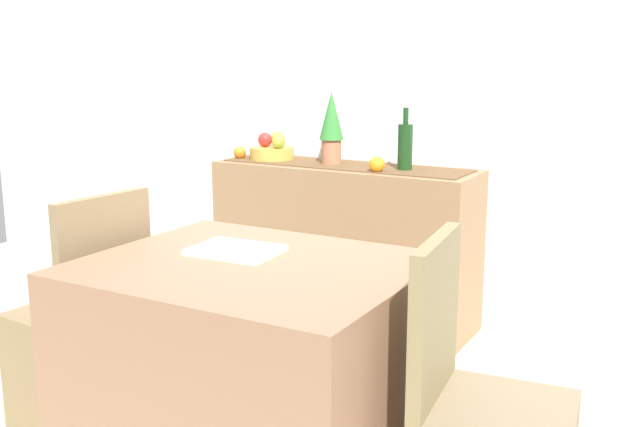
{
  "coord_description": "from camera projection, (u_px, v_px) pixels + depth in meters",
  "views": [
    {
      "loc": [
        1.49,
        -2.39,
        1.37
      ],
      "look_at": [
        -0.04,
        0.35,
        0.7
      ],
      "focal_mm": 41.48,
      "sensor_mm": 36.0,
      "label": 1
    }
  ],
  "objects": [
    {
      "name": "table_runner",
      "position": [
        345.0,
        165.0,
        3.76
      ],
      "size": [
        1.29,
        0.32,
        0.01
      ],
      "primitive_type": "cube",
      "color": "brown",
      "rests_on": "sideboard_console"
    },
    {
      "name": "ground_plane",
      "position": [
        288.0,
        398.0,
        3.04
      ],
      "size": [
        6.4,
        6.4,
        0.02
      ],
      "primitive_type": "cube",
      "color": "beige",
      "rests_on": "ground"
    },
    {
      "name": "dining_table",
      "position": [
        253.0,
        374.0,
        2.37
      ],
      "size": [
        1.02,
        0.84,
        0.74
      ],
      "primitive_type": "cube",
      "color": "#956B4E",
      "rests_on": "ground"
    },
    {
      "name": "orange_loose_near_bowl",
      "position": [
        240.0,
        153.0,
        4.0
      ],
      "size": [
        0.07,
        0.07,
        0.07
      ],
      "primitive_type": "sphere",
      "color": "orange",
      "rests_on": "sideboard_console"
    },
    {
      "name": "orange_loose_mid",
      "position": [
        377.0,
        165.0,
        3.54
      ],
      "size": [
        0.08,
        0.08,
        0.08
      ],
      "primitive_type": "sphere",
      "color": "orange",
      "rests_on": "sideboard_console"
    },
    {
      "name": "room_wall_rear",
      "position": [
        407.0,
        60.0,
        3.77
      ],
      "size": [
        6.4,
        0.06,
        2.7
      ],
      "primitive_type": "cube",
      "color": "silver",
      "rests_on": "ground"
    },
    {
      "name": "sideboard_console",
      "position": [
        344.0,
        244.0,
        3.85
      ],
      "size": [
        1.37,
        0.42,
        0.82
      ],
      "primitive_type": "cube",
      "color": "#8E6C48",
      "rests_on": "ground"
    },
    {
      "name": "fruit_bowl",
      "position": [
        272.0,
        153.0,
        3.97
      ],
      "size": [
        0.24,
        0.24,
        0.06
      ],
      "primitive_type": "cylinder",
      "color": "gold",
      "rests_on": "table_runner"
    },
    {
      "name": "open_book",
      "position": [
        236.0,
        250.0,
        2.41
      ],
      "size": [
        0.29,
        0.23,
        0.02
      ],
      "primitive_type": "cube",
      "rotation": [
        0.0,
        0.0,
        0.06
      ],
      "color": "white",
      "rests_on": "dining_table"
    },
    {
      "name": "apple_upper",
      "position": [
        265.0,
        140.0,
        3.96
      ],
      "size": [
        0.08,
        0.08,
        0.08
      ],
      "primitive_type": "sphere",
      "color": "#B52B25",
      "rests_on": "fruit_bowl"
    },
    {
      "name": "apple_front",
      "position": [
        279.0,
        142.0,
        3.9
      ],
      "size": [
        0.07,
        0.07,
        0.07
      ],
      "primitive_type": "sphere",
      "color": "#91AF35",
      "rests_on": "fruit_bowl"
    },
    {
      "name": "chair_near_window",
      "position": [
        82.0,
        357.0,
        2.76
      ],
      "size": [
        0.43,
        0.43,
        0.9
      ],
      "color": "olive",
      "rests_on": "ground"
    },
    {
      "name": "potted_plant",
      "position": [
        331.0,
        125.0,
        3.76
      ],
      "size": [
        0.12,
        0.12,
        0.38
      ],
      "color": "#AB6C4C",
      "rests_on": "sideboard_console"
    },
    {
      "name": "apple_right",
      "position": [
        278.0,
        138.0,
        4.02
      ],
      "size": [
        0.08,
        0.08,
        0.08
      ],
      "primitive_type": "sphere",
      "color": "gold",
      "rests_on": "fruit_bowl"
    },
    {
      "name": "wine_bottle",
      "position": [
        405.0,
        146.0,
        3.58
      ],
      "size": [
        0.07,
        0.07,
        0.31
      ],
      "color": "#173C18",
      "rests_on": "sideboard_console"
    }
  ]
}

